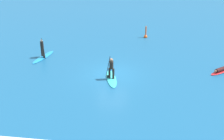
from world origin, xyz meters
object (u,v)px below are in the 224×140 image
marker_buoy (146,35)px  surfer_on_teal_board (111,74)px  surfer_on_red_board (222,70)px  surfer_on_blue_board (43,54)px

marker_buoy → surfer_on_teal_board: bearing=-103.5°
surfer_on_red_board → marker_buoy: bearing=-88.0°
surfer_on_red_board → surfer_on_teal_board: (-9.36, -2.61, 0.28)m
marker_buoy → surfer_on_blue_board: bearing=-145.0°
surfer_on_red_board → surfer_on_blue_board: size_ratio=0.70×
surfer_on_teal_board → marker_buoy: (2.44, 10.14, -0.20)m
surfer_on_teal_board → marker_buoy: 10.43m
surfer_on_blue_board → marker_buoy: 11.58m
surfer_on_teal_board → surfer_on_red_board: bearing=-89.1°
surfer_on_red_board → surfer_on_blue_board: 16.43m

